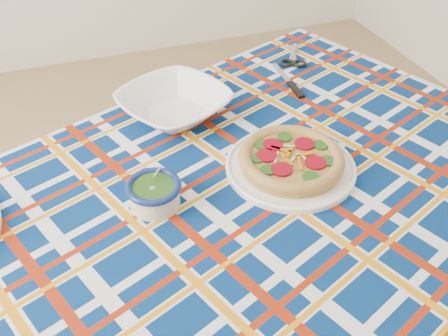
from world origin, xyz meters
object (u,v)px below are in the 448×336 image
object	(u,v)px
dining_table	(233,219)
pesto_bowl	(154,192)
serving_bowl	(174,104)
main_focaccia_plate	(291,159)

from	to	relation	value
dining_table	pesto_bowl	distance (m)	0.21
pesto_bowl	serving_bowl	xyz separation A→B (m)	(0.13, 0.33, -0.00)
pesto_bowl	serving_bowl	world-z (taller)	pesto_bowl
dining_table	pesto_bowl	size ratio (longest dim) A/B	14.98
main_focaccia_plate	pesto_bowl	bearing A→B (deg)	-178.10
main_focaccia_plate	serving_bowl	distance (m)	0.37
dining_table	serving_bowl	bearing A→B (deg)	73.56
main_focaccia_plate	pesto_bowl	size ratio (longest dim) A/B	2.64
main_focaccia_plate	dining_table	bearing A→B (deg)	-165.26
main_focaccia_plate	pesto_bowl	xyz separation A→B (m)	(-0.33, -0.01, 0.01)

